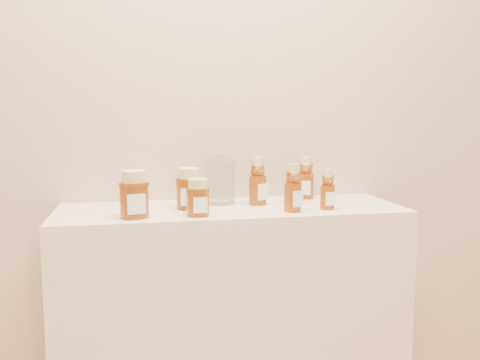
{
  "coord_description": "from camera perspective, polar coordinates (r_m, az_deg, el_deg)",
  "views": [
    {
      "loc": [
        -0.31,
        -0.17,
        1.22
      ],
      "look_at": [
        0.02,
        1.52,
        1.0
      ],
      "focal_mm": 38.0,
      "sensor_mm": 36.0,
      "label": 1
    }
  ],
  "objects": [
    {
      "name": "bear_bottle_front_left",
      "position": [
        1.7,
        5.94,
        -0.52
      ],
      "size": [
        0.08,
        0.08,
        0.18
      ],
      "primitive_type": null,
      "rotation": [
        0.0,
        0.0,
        0.34
      ],
      "color": "#692B08",
      "rests_on": "display_table"
    },
    {
      "name": "honey_jar_left",
      "position": [
        1.62,
        -11.79,
        -1.57
      ],
      "size": [
        0.11,
        0.11,
        0.15
      ],
      "primitive_type": null,
      "rotation": [
        0.0,
        0.0,
        0.16
      ],
      "color": "#692B08",
      "rests_on": "display_table"
    },
    {
      "name": "glass_canister",
      "position": [
        1.84,
        -2.26,
        -0.01
      ],
      "size": [
        0.15,
        0.15,
        0.17
      ],
      "primitive_type": null,
      "rotation": [
        0.0,
        0.0,
        0.36
      ],
      "color": "white",
      "rests_on": "display_table"
    },
    {
      "name": "wall_back",
      "position": [
        1.95,
        -2.07,
        11.12
      ],
      "size": [
        3.5,
        0.02,
        2.7
      ],
      "primitive_type": "cube",
      "color": "tan",
      "rests_on": "ground"
    },
    {
      "name": "bear_bottle_front_right",
      "position": [
        1.76,
        9.81,
        -0.74
      ],
      "size": [
        0.06,
        0.06,
        0.16
      ],
      "primitive_type": null,
      "rotation": [
        0.0,
        0.0,
        0.07
      ],
      "color": "#692B08",
      "rests_on": "display_table"
    },
    {
      "name": "honey_jar_back",
      "position": [
        1.75,
        -5.77,
        -0.95
      ],
      "size": [
        0.1,
        0.1,
        0.14
      ],
      "primitive_type": null,
      "rotation": [
        0.0,
        0.0,
        -0.11
      ],
      "color": "#692B08",
      "rests_on": "display_table"
    },
    {
      "name": "honey_jar_front",
      "position": [
        1.63,
        -4.76,
        -1.95
      ],
      "size": [
        0.08,
        0.08,
        0.12
      ],
      "primitive_type": null,
      "rotation": [
        0.0,
        0.0,
        0.11
      ],
      "color": "#692B08",
      "rests_on": "display_table"
    },
    {
      "name": "display_table",
      "position": [
        1.91,
        -0.94,
        -16.5
      ],
      "size": [
        1.2,
        0.4,
        0.9
      ],
      "primitive_type": "cube",
      "color": "beige",
      "rests_on": "ground"
    },
    {
      "name": "bear_bottle_back_left",
      "position": [
        1.82,
        2.0,
        0.28
      ],
      "size": [
        0.09,
        0.09,
        0.2
      ],
      "primitive_type": null,
      "rotation": [
        0.0,
        0.0,
        0.41
      ],
      "color": "#692B08",
      "rests_on": "display_table"
    },
    {
      "name": "bear_bottle_back_right",
      "position": [
        1.96,
        7.44,
        0.55
      ],
      "size": [
        0.08,
        0.08,
        0.18
      ],
      "primitive_type": null,
      "rotation": [
        0.0,
        0.0,
        -0.43
      ],
      "color": "#692B08",
      "rests_on": "display_table"
    },
    {
      "name": "bear_bottle_back_mid",
      "position": [
        1.86,
        6.17,
        -0.15
      ],
      "size": [
        0.06,
        0.06,
        0.16
      ],
      "primitive_type": null,
      "rotation": [
        0.0,
        0.0,
        0.07
      ],
      "color": "#692B08",
      "rests_on": "display_table"
    }
  ]
}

